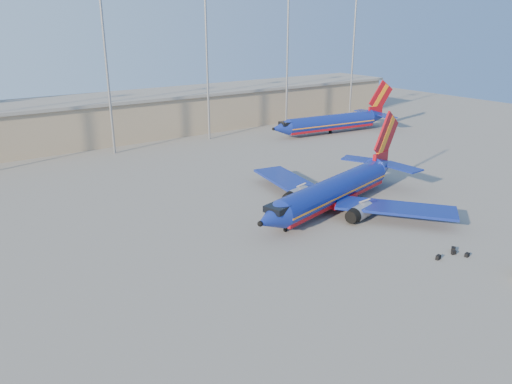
{
  "coord_description": "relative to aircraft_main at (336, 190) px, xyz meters",
  "views": [
    {
      "loc": [
        -34.7,
        -41.63,
        23.21
      ],
      "look_at": [
        -2.91,
        3.76,
        4.0
      ],
      "focal_mm": 35.0,
      "sensor_mm": 36.0,
      "label": 1
    }
  ],
  "objects": [
    {
      "name": "ground",
      "position": [
        -8.9,
        -2.42,
        -2.32
      ],
      "size": [
        220.0,
        220.0,
        0.0
      ],
      "primitive_type": "plane",
      "color": "slate",
      "rests_on": "ground"
    },
    {
      "name": "terminal_building",
      "position": [
        1.1,
        55.58,
        2.0
      ],
      "size": [
        122.0,
        16.0,
        8.5
      ],
      "color": "tan",
      "rests_on": "ground"
    },
    {
      "name": "light_mast_row",
      "position": [
        -3.9,
        43.58,
        15.24
      ],
      "size": [
        101.6,
        1.6,
        28.65
      ],
      "color": "gray",
      "rests_on": "ground"
    },
    {
      "name": "aircraft_main",
      "position": [
        0.0,
        0.0,
        0.0
      ],
      "size": [
        31.42,
        29.84,
        10.84
      ],
      "rotation": [
        0.0,
        0.0,
        0.25
      ],
      "color": "navy",
      "rests_on": "ground"
    },
    {
      "name": "aircraft_second",
      "position": [
        30.8,
        33.09,
        0.1
      ],
      "size": [
        31.11,
        12.06,
        10.55
      ],
      "rotation": [
        0.0,
        0.0,
        -0.11
      ],
      "color": "navy",
      "rests_on": "ground"
    },
    {
      "name": "luggage_pile",
      "position": [
        -0.0,
        -17.39,
        -2.09
      ],
      "size": [
        3.6,
        2.12,
        0.48
      ],
      "color": "black",
      "rests_on": "ground"
    }
  ]
}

